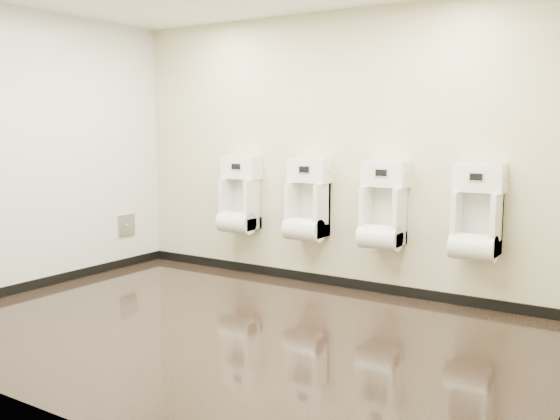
{
  "coord_description": "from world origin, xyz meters",
  "views": [
    {
      "loc": [
        3.0,
        -3.9,
        1.65
      ],
      "look_at": [
        0.11,
        0.55,
        0.94
      ],
      "focal_mm": 40.0,
      "sensor_mm": 36.0,
      "label": 1
    }
  ],
  "objects_px": {
    "urinal_1": "(307,206)",
    "urinal_2": "(383,212)",
    "urinal_0": "(240,200)",
    "urinal_3": "(476,219)",
    "access_panel": "(126,225)"
  },
  "relations": [
    {
      "from": "access_panel",
      "to": "urinal_3",
      "type": "xyz_separation_m",
      "value": [
        3.97,
        0.4,
        0.34
      ]
    },
    {
      "from": "access_panel",
      "to": "urinal_1",
      "type": "bearing_deg",
      "value": 10.18
    },
    {
      "from": "urinal_1",
      "to": "access_panel",
      "type": "bearing_deg",
      "value": -169.82
    },
    {
      "from": "urinal_3",
      "to": "access_panel",
      "type": "bearing_deg",
      "value": -174.23
    },
    {
      "from": "urinal_1",
      "to": "urinal_2",
      "type": "bearing_deg",
      "value": 0.0
    },
    {
      "from": "access_panel",
      "to": "urinal_3",
      "type": "height_order",
      "value": "urinal_3"
    },
    {
      "from": "urinal_1",
      "to": "urinal_3",
      "type": "distance_m",
      "value": 1.73
    },
    {
      "from": "urinal_2",
      "to": "urinal_0",
      "type": "bearing_deg",
      "value": 180.0
    },
    {
      "from": "urinal_1",
      "to": "urinal_2",
      "type": "xyz_separation_m",
      "value": [
        0.85,
        0.0,
        0.0
      ]
    },
    {
      "from": "urinal_0",
      "to": "urinal_3",
      "type": "xyz_separation_m",
      "value": [
        2.6,
        0.0,
        0.0
      ]
    },
    {
      "from": "urinal_0",
      "to": "urinal_3",
      "type": "relative_size",
      "value": 1.0
    },
    {
      "from": "urinal_0",
      "to": "urinal_3",
      "type": "distance_m",
      "value": 2.6
    },
    {
      "from": "urinal_1",
      "to": "urinal_0",
      "type": "bearing_deg",
      "value": 180.0
    },
    {
      "from": "urinal_0",
      "to": "urinal_2",
      "type": "height_order",
      "value": "same"
    },
    {
      "from": "urinal_0",
      "to": "urinal_1",
      "type": "xyz_separation_m",
      "value": [
        0.87,
        0.0,
        0.0
      ]
    }
  ]
}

